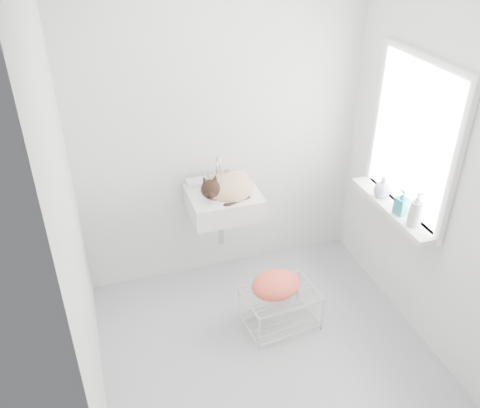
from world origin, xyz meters
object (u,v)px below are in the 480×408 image
object	(u,v)px
wire_rack	(280,308)
bottle_a	(413,225)
sink	(223,192)
cat	(226,188)
bottle_b	(400,213)
bottle_c	(381,196)

from	to	relation	value
wire_rack	bottle_a	size ratio (longest dim) A/B	2.42
sink	cat	xyz separation A→B (m)	(0.01, -0.02, 0.04)
bottle_a	bottle_b	world-z (taller)	bottle_a
bottle_b	cat	bearing A→B (deg)	149.29
sink	bottle_b	size ratio (longest dim) A/B	2.90
wire_rack	bottle_c	xyz separation A→B (m)	(0.82, 0.17, 0.70)
sink	bottle_c	xyz separation A→B (m)	(1.07, -0.40, 0.00)
sink	bottle_b	bearing A→B (deg)	-31.06
cat	bottle_b	xyz separation A→B (m)	(1.05, -0.63, -0.04)
wire_rack	bottle_b	size ratio (longest dim) A/B	2.82
cat	bottle_c	size ratio (longest dim) A/B	2.69
cat	bottle_a	xyz separation A→B (m)	(1.05, -0.78, -0.04)
sink	bottle_a	bearing A→B (deg)	-36.65
sink	bottle_a	size ratio (longest dim) A/B	2.49
sink	bottle_b	world-z (taller)	sink
wire_rack	bottle_a	bearing A→B (deg)	-15.44
bottle_a	bottle_c	bearing A→B (deg)	90.00
bottle_a	bottle_b	size ratio (longest dim) A/B	1.17
bottle_a	bottle_c	size ratio (longest dim) A/B	1.31
sink	cat	distance (m)	0.05
wire_rack	bottle_c	bearing A→B (deg)	11.44
wire_rack	bottle_c	size ratio (longest dim) A/B	3.16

